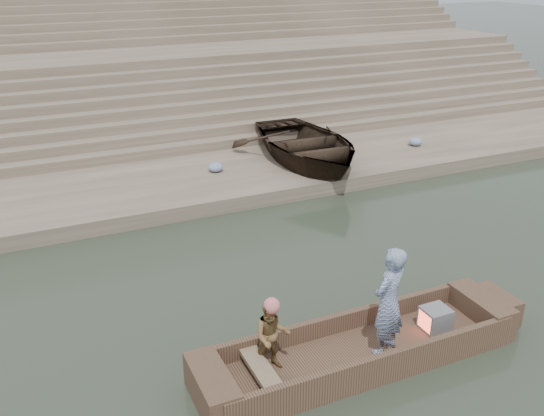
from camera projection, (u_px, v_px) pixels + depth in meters
ground at (363, 335)px, 10.48m from camera, size 120.00×120.00×0.00m
lower_landing at (214, 180)px, 17.09m from camera, size 32.00×4.00×0.40m
mid_landing at (150, 89)px, 22.89m from camera, size 32.00×3.00×2.80m
upper_landing at (113, 36)px, 28.28m from camera, size 32.00×3.00×5.20m
ghat_steps at (139, 71)px, 24.15m from camera, size 32.00×11.00×5.20m
main_rowboat at (359, 356)px, 9.77m from camera, size 5.00×1.30×0.22m
rowboat_trim at (371, 343)px, 9.77m from camera, size 6.04×2.63×1.87m
standing_man at (389, 301)px, 9.35m from camera, size 0.81×0.69×1.88m
rowing_man at (272, 336)px, 9.09m from camera, size 0.68×0.59×1.20m
television at (435, 319)px, 10.22m from camera, size 0.46×0.42×0.40m
beached_rowboat at (307, 144)px, 17.80m from camera, size 3.90×5.31×1.07m
cloth_bundles at (322, 154)px, 18.28m from camera, size 7.28×0.75×0.26m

